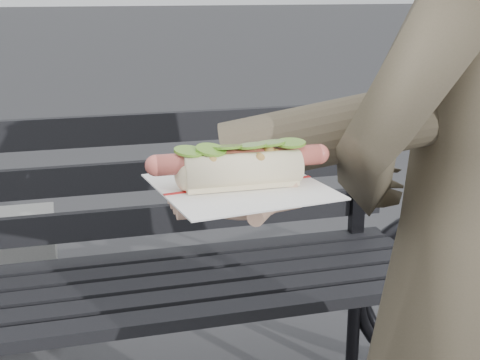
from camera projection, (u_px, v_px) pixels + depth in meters
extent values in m
cylinder|color=black|center=(354.00, 311.00, 2.07)|extent=(0.04, 0.04, 0.45)
cube|color=black|center=(153.00, 322.00, 1.51)|extent=(1.50, 0.07, 0.03)
cube|color=black|center=(148.00, 304.00, 1.59)|extent=(1.50, 0.07, 0.03)
cube|color=black|center=(143.00, 288.00, 1.68)|extent=(1.50, 0.07, 0.03)
cube|color=black|center=(138.00, 274.00, 1.76)|extent=(1.50, 0.07, 0.03)
cube|color=black|center=(134.00, 261.00, 1.84)|extent=(1.50, 0.07, 0.03)
cube|color=black|center=(359.00, 171.00, 1.97)|extent=(0.04, 0.03, 0.42)
cube|color=black|center=(131.00, 222.00, 1.84)|extent=(1.50, 0.02, 0.08)
cube|color=black|center=(129.00, 176.00, 1.81)|extent=(1.50, 0.02, 0.08)
cube|color=black|center=(127.00, 129.00, 1.77)|extent=(1.50, 0.02, 0.08)
imported|color=#4C4533|center=(467.00, 268.00, 1.03)|extent=(0.67, 0.57, 1.56)
cylinder|color=#4C4533|center=(400.00, 119.00, 0.93)|extent=(0.51, 0.23, 0.19)
cylinder|color=#D8A384|center=(269.00, 191.00, 0.82)|extent=(0.09, 0.08, 0.07)
ellipsoid|color=#D8A384|center=(240.00, 200.00, 0.80)|extent=(0.10, 0.11, 0.03)
cylinder|color=#D8A384|center=(200.00, 210.00, 0.76)|extent=(0.06, 0.02, 0.02)
cylinder|color=#D8A384|center=(197.00, 205.00, 0.78)|extent=(0.06, 0.02, 0.02)
cylinder|color=#D8A384|center=(193.00, 200.00, 0.80)|extent=(0.06, 0.02, 0.02)
cylinder|color=#D8A384|center=(190.00, 195.00, 0.81)|extent=(0.06, 0.02, 0.02)
cylinder|color=#D8A384|center=(262.00, 212.00, 0.75)|extent=(0.04, 0.05, 0.02)
cube|color=white|center=(240.00, 186.00, 0.80)|extent=(0.21, 0.21, 0.00)
cube|color=#B21E1E|center=(240.00, 185.00, 0.80)|extent=(0.19, 0.03, 0.00)
cylinder|color=#D25D51|center=(240.00, 160.00, 0.79)|extent=(0.20, 0.02, 0.02)
sphere|color=#D25D51|center=(156.00, 166.00, 0.76)|extent=(0.02, 0.02, 0.02)
sphere|color=#D25D51|center=(319.00, 154.00, 0.81)|extent=(0.02, 0.02, 0.02)
sphere|color=#9E6B2D|center=(274.00, 145.00, 0.82)|extent=(0.01, 0.01, 0.01)
sphere|color=#9E6B2D|center=(244.00, 148.00, 0.81)|extent=(0.01, 0.01, 0.01)
sphere|color=#9E6B2D|center=(220.00, 152.00, 0.78)|extent=(0.01, 0.01, 0.01)
sphere|color=#9E6B2D|center=(205.00, 160.00, 0.77)|extent=(0.01, 0.01, 0.01)
sphere|color=#9E6B2D|center=(276.00, 152.00, 0.79)|extent=(0.01, 0.01, 0.01)
sphere|color=#9E6B2D|center=(222.00, 159.00, 0.78)|extent=(0.01, 0.01, 0.01)
sphere|color=#9E6B2D|center=(287.00, 154.00, 0.80)|extent=(0.01, 0.01, 0.01)
sphere|color=#9E6B2D|center=(213.00, 163.00, 0.76)|extent=(0.01, 0.01, 0.01)
sphere|color=#9E6B2D|center=(259.00, 157.00, 0.77)|extent=(0.01, 0.01, 0.01)
sphere|color=#9E6B2D|center=(227.00, 159.00, 0.78)|extent=(0.01, 0.01, 0.01)
sphere|color=#9E6B2D|center=(274.00, 148.00, 0.81)|extent=(0.01, 0.01, 0.01)
sphere|color=#9E6B2D|center=(231.00, 148.00, 0.80)|extent=(0.01, 0.01, 0.01)
sphere|color=#9E6B2D|center=(204.00, 159.00, 0.77)|extent=(0.01, 0.01, 0.01)
sphere|color=#9E6B2D|center=(260.00, 149.00, 0.79)|extent=(0.01, 0.01, 0.01)
sphere|color=#9E6B2D|center=(255.00, 153.00, 0.79)|extent=(0.01, 0.01, 0.01)
sphere|color=#9E6B2D|center=(260.00, 159.00, 0.77)|extent=(0.01, 0.01, 0.01)
sphere|color=#9E6B2D|center=(268.00, 147.00, 0.80)|extent=(0.01, 0.01, 0.01)
sphere|color=#9E6B2D|center=(269.00, 151.00, 0.79)|extent=(0.01, 0.01, 0.01)
sphere|color=#9E6B2D|center=(250.00, 157.00, 0.79)|extent=(0.01, 0.01, 0.01)
sphere|color=#9E6B2D|center=(215.00, 158.00, 0.77)|extent=(0.01, 0.01, 0.01)
sphere|color=#9E6B2D|center=(259.00, 151.00, 0.81)|extent=(0.01, 0.01, 0.01)
sphere|color=#9E6B2D|center=(220.00, 152.00, 0.79)|extent=(0.01, 0.01, 0.01)
cylinder|color=#609629|center=(189.00, 151.00, 0.77)|extent=(0.04, 0.04, 0.01)
cylinder|color=#609629|center=(211.00, 150.00, 0.77)|extent=(0.04, 0.04, 0.01)
cylinder|color=#609629|center=(227.00, 147.00, 0.78)|extent=(0.04, 0.04, 0.01)
cylinder|color=#609629|center=(252.00, 146.00, 0.79)|extent=(0.04, 0.04, 0.01)
cylinder|color=#609629|center=(270.00, 143.00, 0.80)|extent=(0.04, 0.04, 0.01)
cylinder|color=#609629|center=(291.00, 143.00, 0.80)|extent=(0.04, 0.04, 0.01)
cube|color=brown|center=(299.00, 254.00, 3.09)|extent=(0.08, 0.09, 0.00)
cube|color=brown|center=(226.00, 290.00, 2.72)|extent=(0.08, 0.06, 0.00)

